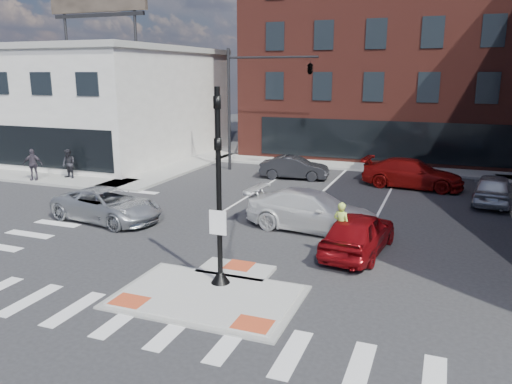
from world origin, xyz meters
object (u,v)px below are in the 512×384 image
at_px(pedestrian_b, 33,164).
at_px(red_sedan, 359,233).
at_px(silver_suv, 107,205).
at_px(cyclist, 341,240).
at_px(pedestrian_a, 69,164).
at_px(bg_car_silver, 493,189).
at_px(bg_car_dark, 294,168).
at_px(white_pickup, 313,211).
at_px(bg_car_red, 412,174).

bearing_deg(pedestrian_b, red_sedan, -42.56).
xyz_separation_m(silver_suv, cyclist, (10.70, -0.97, -0.02)).
bearing_deg(pedestrian_a, bg_car_silver, 15.81).
height_order(red_sedan, bg_car_silver, red_sedan).
relative_size(red_sedan, bg_car_dark, 1.10).
bearing_deg(red_sedan, white_pickup, -36.75).
xyz_separation_m(bg_car_red, pedestrian_b, (-21.40, -6.74, 0.28)).
relative_size(red_sedan, cyclist, 2.21).
bearing_deg(silver_suv, bg_car_dark, -15.15).
relative_size(cyclist, pedestrian_a, 1.17).
distance_m(white_pickup, pedestrian_a, 16.96).
distance_m(bg_car_silver, bg_car_red, 4.68).
relative_size(bg_car_dark, pedestrian_a, 2.37).
distance_m(bg_car_red, pedestrian_a, 20.51).
bearing_deg(pedestrian_a, bg_car_red, 23.76).
bearing_deg(pedestrian_b, bg_car_red, -10.86).
bearing_deg(red_sedan, cyclist, 65.02).
distance_m(white_pickup, bg_car_red, 10.29).
bearing_deg(white_pickup, silver_suv, 108.63).
height_order(bg_car_silver, pedestrian_a, pedestrian_a).
distance_m(bg_car_dark, pedestrian_b, 15.85).
distance_m(silver_suv, bg_car_silver, 18.84).
height_order(bg_car_red, cyclist, cyclist).
distance_m(red_sedan, pedestrian_b, 21.01).
height_order(silver_suv, pedestrian_a, pedestrian_a).
distance_m(red_sedan, pedestrian_a, 19.76).
bearing_deg(white_pickup, red_sedan, -127.45).
height_order(white_pickup, bg_car_silver, white_pickup).
bearing_deg(cyclist, bg_car_dark, -50.89).
xyz_separation_m(white_pickup, bg_car_dark, (-3.72, 9.70, -0.13)).
distance_m(red_sedan, bg_car_silver, 10.87).
bearing_deg(bg_car_silver, cyclist, 67.06).
height_order(white_pickup, bg_car_red, white_pickup).
xyz_separation_m(white_pickup, bg_car_silver, (7.39, 7.43, -0.05)).
xyz_separation_m(bg_car_silver, cyclist, (-5.61, -10.40, -0.07)).
distance_m(bg_car_silver, cyclist, 11.82).
bearing_deg(silver_suv, bg_car_silver, -51.16).
relative_size(bg_car_silver, bg_car_red, 0.81).
distance_m(white_pickup, bg_car_silver, 10.48).
xyz_separation_m(bg_car_red, pedestrian_a, (-19.75, -5.54, 0.22)).
xyz_separation_m(silver_suv, pedestrian_a, (-7.52, 6.20, 0.32)).
bearing_deg(pedestrian_b, bg_car_silver, -18.48).
height_order(silver_suv, bg_car_red, bg_car_red).
distance_m(white_pickup, pedestrian_b, 18.33).
distance_m(silver_suv, pedestrian_b, 10.44).
xyz_separation_m(silver_suv, pedestrian_b, (-9.16, 5.00, 0.37)).
height_order(silver_suv, bg_car_dark, silver_suv).
bearing_deg(pedestrian_b, white_pickup, -37.77).
bearing_deg(bg_car_silver, white_pickup, 50.57).
height_order(bg_car_silver, bg_car_red, bg_car_red).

